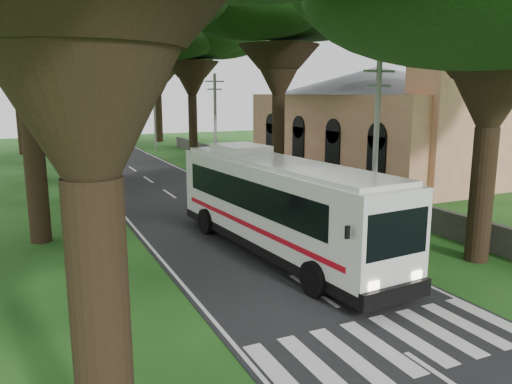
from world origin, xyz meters
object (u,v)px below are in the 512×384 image
coach_bus (278,204)px  distant_car_c (101,139)px  pole_near (376,147)px  pole_far (155,114)px  distant_car_b (86,141)px  church (377,113)px  pole_mid (215,123)px  pedestrian (116,250)px  distant_car_a (92,159)px

coach_bus → distant_car_c: 49.89m
pole_near → distant_car_c: pole_near is taller
pole_far → distant_car_c: size_ratio=1.86×
coach_bus → distant_car_b: 47.26m
distant_car_b → distant_car_c: size_ratio=0.94×
church → pole_mid: 13.16m
coach_bus → pedestrian: 6.56m
pole_far → pedestrian: bearing=-105.7°
distant_car_a → distant_car_b: size_ratio=1.04×
distant_car_c → pedestrian: 50.13m
distant_car_c → pedestrian: (-6.46, -49.71, 0.31)m
distant_car_a → pedestrian: size_ratio=2.19×
pole_near → pedestrian: size_ratio=4.16×
church → pole_near: size_ratio=3.00×
distant_car_a → distant_car_c: bearing=-99.6°
church → pole_near: church is taller
distant_car_c → pedestrian: pedestrian is taller
pole_near → distant_car_b: size_ratio=1.98×
distant_car_a → distant_car_c: distant_car_a is taller
pole_mid → distant_car_c: bearing=98.9°
pole_far → distant_car_c: bearing=115.2°
pedestrian → distant_car_c: bearing=-15.9°
pole_near → coach_bus: size_ratio=0.60×
pole_mid → coach_bus: bearing=-103.3°
pole_far → pedestrian: size_ratio=4.16×
church → coach_bus: size_ratio=1.81×
pole_mid → pedestrian: size_ratio=4.16×
distant_car_a → distant_car_b: bearing=-94.2°
distant_car_b → pole_far: bearing=-33.5°
distant_car_c → pole_near: bearing=112.7°
coach_bus → distant_car_b: bearing=88.1°
coach_bus → pole_near: bearing=-6.3°
distant_car_b → distant_car_a: bearing=-81.8°
distant_car_c → pole_far: bearing=132.5°
church → pole_near: (-12.36, -15.55, -0.73)m
pole_mid → distant_car_c: (-4.70, 30.00, -3.53)m
coach_bus → pedestrian: (-6.46, 0.17, -1.12)m
pole_far → distant_car_c: 11.60m
pole_far → pedestrian: (-11.16, -39.71, -3.22)m
pole_near → pedestrian: pole_near is taller
distant_car_a → distant_car_c: (3.80, 21.57, -0.09)m
pole_near → distant_car_a: size_ratio=1.90×
distant_car_b → pedestrian: pedestrian is taller
distant_car_b → pedestrian: 47.21m
church → distant_car_b: bearing=121.3°
pole_near → distant_car_b: pole_near is taller
coach_bus → distant_car_c: coach_bus is taller
pole_near → pole_mid: size_ratio=1.00×
church → pedestrian: 28.32m
church → pedestrian: bearing=-147.0°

